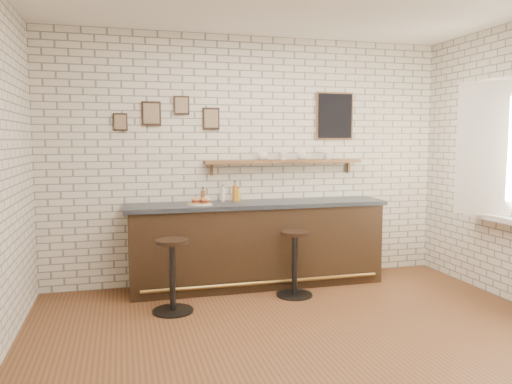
# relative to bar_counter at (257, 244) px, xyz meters

# --- Properties ---
(ground) EXTENTS (5.00, 5.00, 0.00)m
(ground) POSITION_rel_bar_counter_xyz_m (0.00, -1.70, -0.51)
(ground) COLOR brown
(ground) RESTS_ON ground
(bar_counter) EXTENTS (3.10, 0.65, 1.01)m
(bar_counter) POSITION_rel_bar_counter_xyz_m (0.00, 0.00, 0.00)
(bar_counter) COLOR #2F1F11
(bar_counter) RESTS_ON ground
(sandwich_plate) EXTENTS (0.28, 0.28, 0.01)m
(sandwich_plate) POSITION_rel_bar_counter_xyz_m (-0.69, -0.06, 0.51)
(sandwich_plate) COLOR white
(sandwich_plate) RESTS_ON bar_counter
(ciabatta_sandwich) EXTENTS (0.23, 0.16, 0.07)m
(ciabatta_sandwich) POSITION_rel_bar_counter_xyz_m (-0.68, -0.06, 0.55)
(ciabatta_sandwich) COLOR tan
(ciabatta_sandwich) RESTS_ON sandwich_plate
(potato_chips) EXTENTS (0.26, 0.19, 0.00)m
(potato_chips) POSITION_rel_bar_counter_xyz_m (-0.72, -0.06, 0.52)
(potato_chips) COLOR gold
(potato_chips) RESTS_ON sandwich_plate
(bitters_bottle_brown) EXTENTS (0.05, 0.05, 0.18)m
(bitters_bottle_brown) POSITION_rel_bar_counter_xyz_m (-0.62, 0.18, 0.58)
(bitters_bottle_brown) COLOR brown
(bitters_bottle_brown) RESTS_ON bar_counter
(bitters_bottle_white) EXTENTS (0.05, 0.05, 0.20)m
(bitters_bottle_white) POSITION_rel_bar_counter_xyz_m (-0.38, 0.18, 0.58)
(bitters_bottle_white) COLOR silver
(bitters_bottle_white) RESTS_ON bar_counter
(bitters_bottle_amber) EXTENTS (0.06, 0.06, 0.24)m
(bitters_bottle_amber) POSITION_rel_bar_counter_xyz_m (-0.23, 0.18, 0.60)
(bitters_bottle_amber) COLOR #A9591B
(bitters_bottle_amber) RESTS_ON bar_counter
(condiment_bottle_yellow) EXTENTS (0.05, 0.05, 0.17)m
(condiment_bottle_yellow) POSITION_rel_bar_counter_xyz_m (-0.19, 0.18, 0.57)
(condiment_bottle_yellow) COLOR gold
(condiment_bottle_yellow) RESTS_ON bar_counter
(bar_stool_left) EXTENTS (0.44, 0.44, 0.75)m
(bar_stool_left) POSITION_rel_bar_counter_xyz_m (-1.08, -0.68, -0.11)
(bar_stool_left) COLOR black
(bar_stool_left) RESTS_ON ground
(bar_stool_right) EXTENTS (0.41, 0.41, 0.74)m
(bar_stool_right) POSITION_rel_bar_counter_xyz_m (0.29, -0.50, -0.11)
(bar_stool_right) COLOR black
(bar_stool_right) RESTS_ON ground
(wall_shelf) EXTENTS (2.00, 0.18, 0.18)m
(wall_shelf) POSITION_rel_bar_counter_xyz_m (0.40, 0.20, 0.97)
(wall_shelf) COLOR brown
(wall_shelf) RESTS_ON ground
(shelf_cup_a) EXTENTS (0.17, 0.17, 0.10)m
(shelf_cup_a) POSITION_rel_bar_counter_xyz_m (0.12, 0.20, 1.04)
(shelf_cup_a) COLOR white
(shelf_cup_a) RESTS_ON wall_shelf
(shelf_cup_b) EXTENTS (0.15, 0.15, 0.10)m
(shelf_cup_b) POSITION_rel_bar_counter_xyz_m (0.38, 0.20, 1.04)
(shelf_cup_b) COLOR white
(shelf_cup_b) RESTS_ON wall_shelf
(shelf_cup_c) EXTENTS (0.15, 0.15, 0.10)m
(shelf_cup_c) POSITION_rel_bar_counter_xyz_m (0.62, 0.20, 1.04)
(shelf_cup_c) COLOR white
(shelf_cup_c) RESTS_ON wall_shelf
(shelf_cup_d) EXTENTS (0.11, 0.11, 0.09)m
(shelf_cup_d) POSITION_rel_bar_counter_xyz_m (0.98, 0.20, 1.04)
(shelf_cup_d) COLOR white
(shelf_cup_d) RESTS_ON wall_shelf
(back_wall_decor) EXTENTS (2.96, 0.02, 0.56)m
(back_wall_decor) POSITION_rel_bar_counter_xyz_m (0.23, 0.28, 1.54)
(back_wall_decor) COLOR black
(back_wall_decor) RESTS_ON ground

